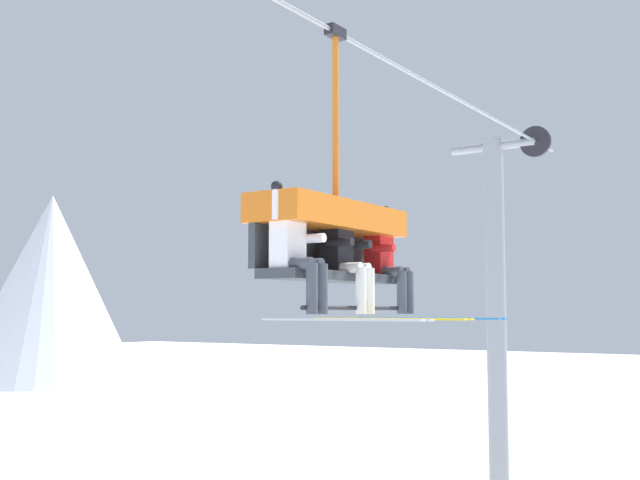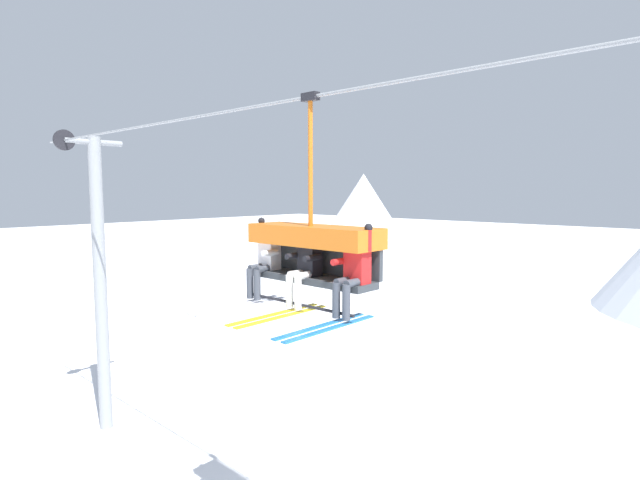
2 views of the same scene
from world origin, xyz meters
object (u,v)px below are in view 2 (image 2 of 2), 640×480
object	(u,v)px
skier_red	(352,271)
skier_white	(264,259)
lift_tower_near	(99,279)
chairlift_chair	(314,244)
skier_black	(304,266)

from	to	relation	value
skier_red	skier_white	bearing A→B (deg)	180.00
lift_tower_near	skier_white	bearing A→B (deg)	-6.33
chairlift_chair	lift_tower_near	bearing A→B (deg)	175.61
chairlift_chair	skier_white	size ratio (longest dim) A/B	1.82
chairlift_chair	skier_white	xyz separation A→B (m)	(-0.91, -0.21, -0.29)
lift_tower_near	chairlift_chair	xyz separation A→B (m)	(9.24, -0.71, 1.74)
skier_white	skier_black	size ratio (longest dim) A/B	1.00
chairlift_chair	skier_red	xyz separation A→B (m)	(0.91, -0.21, -0.29)
chairlift_chair	skier_black	xyz separation A→B (m)	(0.00, -0.22, -0.31)
skier_black	skier_red	world-z (taller)	skier_red
skier_black	lift_tower_near	bearing A→B (deg)	174.25
lift_tower_near	chairlift_chair	distance (m)	9.43
skier_white	skier_red	distance (m)	1.82
chairlift_chair	skier_white	bearing A→B (deg)	-166.80
skier_black	skier_red	xyz separation A→B (m)	(0.91, 0.01, 0.02)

